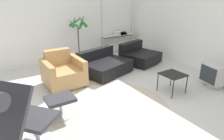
% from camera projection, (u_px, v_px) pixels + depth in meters
% --- Properties ---
extents(ground_plane, '(12.00, 12.00, 0.00)m').
position_uv_depth(ground_plane, '(109.00, 102.00, 3.97)').
color(ground_plane, silver).
extents(wall_back, '(12.00, 0.09, 2.80)m').
position_uv_depth(wall_back, '(53.00, 16.00, 5.93)').
color(wall_back, white).
rests_on(wall_back, ground_plane).
extents(wall_right, '(0.06, 12.00, 2.80)m').
position_uv_depth(wall_right, '(213.00, 20.00, 5.04)').
color(wall_right, white).
rests_on(wall_right, ground_plane).
extents(round_rug, '(2.23, 2.23, 0.01)m').
position_uv_depth(round_rug, '(110.00, 106.00, 3.81)').
color(round_rug, '#BCB29E').
rests_on(round_rug, ground_plane).
extents(lounge_chair, '(1.10, 1.04, 1.14)m').
position_uv_depth(lounge_chair, '(13.00, 114.00, 2.36)').
color(lounge_chair, '#BCBCC1').
rests_on(lounge_chair, ground_plane).
extents(ottoman, '(0.47, 0.40, 0.38)m').
position_uv_depth(ottoman, '(60.00, 102.00, 3.39)').
color(ottoman, '#BCBCC1').
rests_on(ottoman, ground_plane).
extents(armchair_red, '(0.85, 0.87, 0.79)m').
position_uv_depth(armchair_red, '(63.00, 73.00, 4.62)').
color(armchair_red, silver).
rests_on(armchair_red, ground_plane).
extents(couch_low, '(1.43, 1.24, 0.62)m').
position_uv_depth(couch_low, '(104.00, 65.00, 5.34)').
color(couch_low, black).
rests_on(couch_low, ground_plane).
extents(couch_second, '(1.19, 1.17, 0.62)m').
position_uv_depth(couch_second, '(139.00, 56.00, 6.13)').
color(couch_second, black).
rests_on(couch_second, ground_plane).
extents(side_table, '(0.47, 0.47, 0.42)m').
position_uv_depth(side_table, '(173.00, 76.00, 4.23)').
color(side_table, black).
rests_on(side_table, ground_plane).
extents(crt_television, '(0.61, 0.60, 0.53)m').
position_uv_depth(crt_television, '(216.00, 74.00, 4.55)').
color(crt_television, '#B7B7B7').
rests_on(crt_television, ground_plane).
extents(potted_plant, '(0.63, 0.65, 1.47)m').
position_uv_depth(potted_plant, '(79.00, 43.00, 6.09)').
color(potted_plant, silver).
rests_on(potted_plant, ground_plane).
extents(shelf_unit, '(1.34, 0.28, 2.09)m').
position_uv_depth(shelf_unit, '(120.00, 34.00, 7.19)').
color(shelf_unit, '#BCBCC1').
rests_on(shelf_unit, ground_plane).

